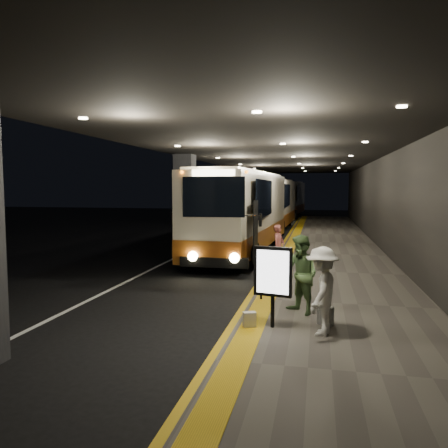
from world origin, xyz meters
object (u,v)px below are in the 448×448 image
(passenger_boarding, at_px, (279,247))
(bag_polka, at_px, (325,315))
(passenger_waiting_green, at_px, (301,275))
(coach_second, at_px, (272,206))
(info_sign, at_px, (273,273))
(bag_plain, at_px, (249,320))
(passenger_waiting_white, at_px, (322,291))
(coach_third, at_px, (287,200))
(stanchion_post, at_px, (261,280))
(coach_main, at_px, (243,216))

(passenger_boarding, distance_m, bag_polka, 6.30)
(passenger_waiting_green, bearing_deg, passenger_boarding, 145.62)
(coach_second, xyz_separation_m, bag_polka, (3.38, -21.67, -1.33))
(bag_polka, bearing_deg, info_sign, -159.46)
(passenger_waiting_green, distance_m, bag_plain, 1.72)
(bag_polka, relative_size, info_sign, 0.23)
(passenger_waiting_green, xyz_separation_m, passenger_waiting_white, (0.44, -1.31, -0.04))
(coach_third, bearing_deg, bag_polka, -80.80)
(info_sign, height_order, stanchion_post, info_sign)
(coach_main, distance_m, stanchion_post, 8.93)
(passenger_waiting_green, bearing_deg, bag_polka, -7.37)
(coach_main, height_order, bag_polka, coach_main)
(coach_main, height_order, passenger_boarding, coach_main)
(coach_main, height_order, passenger_waiting_green, coach_main)
(coach_main, relative_size, info_sign, 7.00)
(passenger_waiting_white, distance_m, bag_plain, 1.60)
(coach_main, height_order, coach_third, coach_main)
(passenger_boarding, bearing_deg, bag_polka, -142.82)
(coach_third, xyz_separation_m, passenger_boarding, (1.73, -29.51, -0.75))
(coach_third, distance_m, info_sign, 36.06)
(bag_plain, bearing_deg, bag_polka, 18.49)
(passenger_boarding, xyz_separation_m, info_sign, (0.46, -6.49, 0.34))
(stanchion_post, bearing_deg, bag_plain, -88.73)
(coach_main, relative_size, coach_third, 1.03)
(info_sign, bearing_deg, stanchion_post, 114.71)
(passenger_waiting_green, height_order, bag_plain, passenger_waiting_green)
(coach_main, relative_size, bag_polka, 29.80)
(passenger_waiting_white, distance_m, stanchion_post, 2.81)
(bag_plain, height_order, stanchion_post, stanchion_post)
(info_sign, bearing_deg, bag_plain, -155.00)
(coach_main, xyz_separation_m, passenger_waiting_green, (3.00, -9.71, -0.68))
(passenger_boarding, bearing_deg, info_sign, -152.80)
(coach_third, bearing_deg, info_sign, -82.54)
(passenger_boarding, xyz_separation_m, passenger_waiting_green, (0.99, -5.39, 0.12))
(coach_second, bearing_deg, bag_polka, -79.21)
(passenger_waiting_white, height_order, info_sign, passenger_waiting_white)
(coach_second, relative_size, coach_third, 0.99)
(coach_main, bearing_deg, passenger_waiting_green, -70.15)
(coach_second, bearing_deg, passenger_waiting_white, -79.67)
(passenger_waiting_white, bearing_deg, stanchion_post, -134.45)
(coach_main, bearing_deg, coach_third, 92.00)
(passenger_waiting_green, distance_m, passenger_waiting_white, 1.38)
(passenger_waiting_green, xyz_separation_m, bag_plain, (-0.99, -1.20, -0.73))
(info_sign, relative_size, stanchion_post, 1.62)
(passenger_boarding, bearing_deg, passenger_waiting_white, -144.77)
(coach_second, height_order, info_sign, coach_second)
(passenger_waiting_white, xyz_separation_m, info_sign, (-0.97, 0.22, 0.26))
(coach_main, distance_m, coach_third, 25.19)
(coach_third, relative_size, stanchion_post, 11.02)
(coach_third, bearing_deg, stanchion_post, -83.18)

